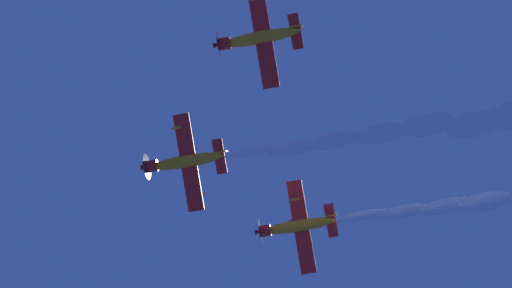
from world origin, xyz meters
TOP-DOWN VIEW (x-y plane):
  - airplane_lead at (-2.15, -0.16)m, footprint 8.15×7.94m
  - airplane_left_wingman at (-1.58, 13.94)m, footprint 8.10×7.95m
  - airplane_right_wingman at (-15.91, -0.31)m, footprint 8.08×7.97m
  - smoke_trail_lead at (-19.92, 16.84)m, footprint 23.65×22.87m

SIDE VIEW (x-z plane):
  - smoke_trail_lead at x=-19.92m, z-range 73.02..76.95m
  - airplane_lead at x=-2.15m, z-range 74.41..78.73m
  - airplane_right_wingman at x=-15.91m, z-range 75.46..80.19m
  - airplane_left_wingman at x=-1.58m, z-range 76.26..80.79m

